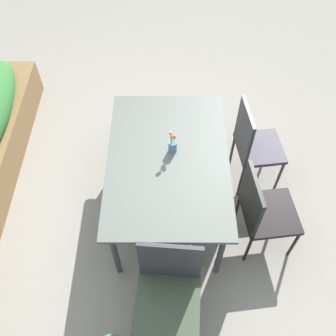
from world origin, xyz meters
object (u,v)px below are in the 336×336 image
object	(u,v)px
flower_vase	(172,144)
chair_end_left	(169,288)
chair_near_left	(262,209)
chair_near_right	(253,143)
dining_table	(168,163)

from	to	relation	value
flower_vase	chair_end_left	bearing A→B (deg)	178.42
chair_near_left	chair_near_right	size ratio (longest dim) A/B	0.95
chair_near_right	dining_table	bearing A→B (deg)	-74.45
flower_vase	chair_near_right	bearing A→B (deg)	-72.17
chair_near_right	flower_vase	world-z (taller)	flower_vase
chair_end_left	flower_vase	xyz separation A→B (m)	(1.13, -0.03, 0.28)
chair_near_left	flower_vase	world-z (taller)	flower_vase
chair_near_right	flower_vase	xyz separation A→B (m)	(-0.24, 0.76, 0.27)
dining_table	flower_vase	xyz separation A→B (m)	(0.09, -0.04, 0.15)
chair_near_left	chair_near_right	xyz separation A→B (m)	(0.69, -0.00, 0.04)
dining_table	chair_near_right	world-z (taller)	chair_near_right
chair_near_left	chair_end_left	size ratio (longest dim) A/B	0.96
dining_table	chair_near_left	bearing A→B (deg)	-114.16
dining_table	chair_near_right	bearing A→B (deg)	-67.20
dining_table	flower_vase	world-z (taller)	flower_vase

